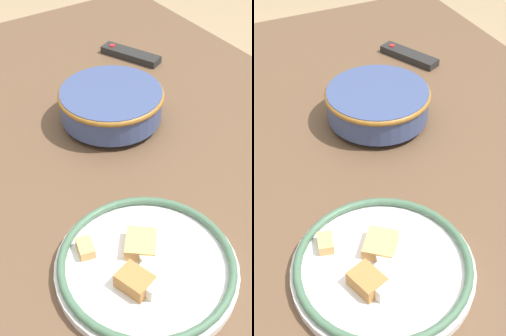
% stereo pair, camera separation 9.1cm
% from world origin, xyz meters
% --- Properties ---
extents(ground_plane, '(8.00, 8.00, 0.00)m').
position_xyz_m(ground_plane, '(0.00, 0.00, 0.00)').
color(ground_plane, '#9E8460').
extents(dining_table, '(1.55, 1.05, 0.71)m').
position_xyz_m(dining_table, '(0.00, 0.00, 0.64)').
color(dining_table, brown).
rests_on(dining_table, ground_plane).
extents(noodle_bowl, '(0.24, 0.24, 0.08)m').
position_xyz_m(noodle_bowl, '(-0.12, 0.02, 0.76)').
color(noodle_bowl, '#384775').
rests_on(noodle_bowl, dining_table).
extents(food_plate, '(0.31, 0.31, 0.05)m').
position_xyz_m(food_plate, '(0.27, -0.16, 0.72)').
color(food_plate, white).
rests_on(food_plate, dining_table).
extents(tv_remote, '(0.18, 0.11, 0.02)m').
position_xyz_m(tv_remote, '(-0.35, 0.23, 0.72)').
color(tv_remote, black).
rests_on(tv_remote, dining_table).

